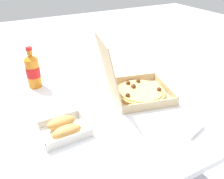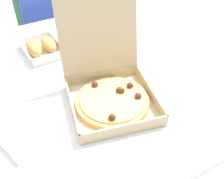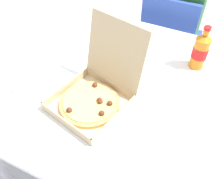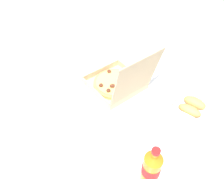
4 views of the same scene
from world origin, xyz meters
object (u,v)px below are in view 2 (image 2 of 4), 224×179
(diner_person, at_px, (44,1))
(cola_bottle, at_px, (129,9))
(pizza_box_open, at_px, (110,89))
(bread_side_box, at_px, (42,47))
(paper_menu, at_px, (190,54))
(napkin_pile, at_px, (24,142))
(chair, at_px, (52,35))

(diner_person, bearing_deg, cola_bottle, -66.05)
(pizza_box_open, distance_m, bread_side_box, 0.42)
(paper_menu, relative_size, napkin_pile, 1.91)
(diner_person, xyz_separation_m, bread_side_box, (-0.20, -0.58, 0.05))
(pizza_box_open, bearing_deg, paper_menu, 9.84)
(pizza_box_open, bearing_deg, diner_person, 84.85)
(chair, xyz_separation_m, paper_menu, (0.35, -0.86, 0.23))
(bread_side_box, bearing_deg, cola_bottle, 2.21)
(napkin_pile, bearing_deg, cola_bottle, 35.75)
(bread_side_box, height_order, cola_bottle, cola_bottle)
(chair, xyz_separation_m, cola_bottle, (0.25, -0.51, 0.33))
(diner_person, bearing_deg, chair, -90.23)
(paper_menu, bearing_deg, bread_side_box, 171.42)
(bread_side_box, bearing_deg, napkin_pile, -114.34)
(pizza_box_open, xyz_separation_m, cola_bottle, (0.34, 0.43, 0.05))
(chair, distance_m, pizza_box_open, 0.98)
(chair, height_order, diner_person, diner_person)
(diner_person, distance_m, cola_bottle, 0.63)
(cola_bottle, xyz_separation_m, paper_menu, (0.10, -0.35, -0.09))
(bread_side_box, relative_size, paper_menu, 0.92)
(cola_bottle, relative_size, napkin_pile, 2.04)
(cola_bottle, height_order, paper_menu, cola_bottle)
(diner_person, distance_m, paper_menu, 0.98)
(cola_bottle, bearing_deg, napkin_pile, -144.25)
(cola_bottle, distance_m, paper_menu, 0.38)
(bread_side_box, height_order, napkin_pile, bread_side_box)
(napkin_pile, bearing_deg, pizza_box_open, 8.54)
(diner_person, xyz_separation_m, pizza_box_open, (-0.09, -0.99, 0.07))
(napkin_pile, bearing_deg, chair, 67.54)
(paper_menu, bearing_deg, diner_person, 133.49)
(diner_person, distance_m, bread_side_box, 0.62)
(pizza_box_open, height_order, paper_menu, pizza_box_open)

